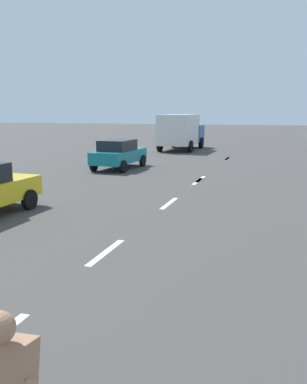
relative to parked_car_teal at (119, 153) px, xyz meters
name	(u,v)px	position (x,y,z in m)	size (l,w,h in m)	color
ground_plane	(189,188)	(4.91, -4.49, -0.84)	(160.00, 160.00, 0.00)	#423F3D
lane_stripe_3	(106,252)	(4.91, -12.54, -0.83)	(0.16, 1.80, 0.01)	white
lane_stripe_4	(169,203)	(4.91, -7.38, -0.83)	(0.16, 1.80, 0.01)	white
lane_stripe_5	(198,181)	(4.91, -2.70, -0.83)	(0.16, 1.80, 0.01)	white
lane_stripe_6	(200,179)	(4.91, -2.10, -0.83)	(0.16, 1.80, 0.01)	white
lane_stripe_7	(227,158)	(4.91, 6.77, -0.83)	(0.16, 1.80, 0.01)	white
lane_stripe_8	(227,158)	(4.91, 6.82, -0.83)	(0.16, 1.80, 0.01)	white
parked_car_teal	(119,153)	(0.00, 0.00, 0.00)	(1.97, 4.03, 1.57)	#14727A
delivery_truck	(181,131)	(0.50, 11.73, 0.67)	(2.74, 6.27, 2.80)	#23478C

